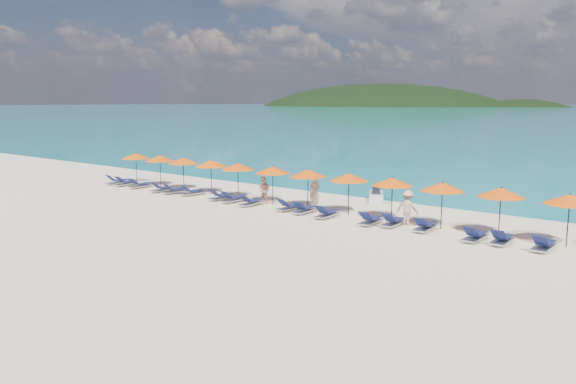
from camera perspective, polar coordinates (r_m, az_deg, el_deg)
The scene contains 37 objects.
ground at distance 27.81m, azimuth -3.86°, elevation -3.22°, with size 1400.00×1400.00×0.00m, color beige.
headland_main at distance 645.68m, azimuth 8.95°, elevation 5.23°, with size 374.00×242.00×126.50m.
headland_small at distance 605.34m, azimuth 22.39°, elevation 4.67°, with size 162.00×126.00×85.50m.
jetski at distance 34.24m, azimuth 8.94°, elevation -0.40°, with size 1.79×2.30×0.78m.
beachgoer_a at distance 31.76m, azimuth 2.73°, elevation 0.01°, with size 0.66×0.43×1.80m, color tan.
beachgoer_b at distance 32.91m, azimuth -2.45°, elevation 0.17°, with size 0.78×0.45×1.61m, color tan.
beachgoer_c at distance 27.93m, azimuth 12.04°, elevation -1.54°, with size 1.11×0.52×1.73m, color tan.
umbrella_0 at distance 42.56m, azimuth -15.20°, elevation 3.56°, with size 2.10×2.10×2.28m.
umbrella_1 at distance 40.38m, azimuth -12.89°, elevation 3.36°, with size 2.10×2.10×2.28m.
umbrella_2 at distance 38.40m, azimuth -10.61°, elevation 3.15°, with size 2.10×2.10×2.28m.
umbrella_3 at distance 36.42m, azimuth -7.84°, elevation 2.89°, with size 2.10×2.10×2.28m.
umbrella_4 at distance 34.57m, azimuth -5.12°, elevation 2.61°, with size 2.10×2.10×2.28m.
umbrella_5 at distance 32.70m, azimuth -1.56°, elevation 2.26°, with size 2.10×2.10×2.28m.
umbrella_6 at distance 31.15m, azimuth 2.04°, elevation 1.91°, with size 2.10×2.10×2.28m.
umbrella_7 at distance 29.69m, azimuth 6.21°, elevation 1.50°, with size 2.10×2.10×2.28m.
umbrella_8 at distance 28.38m, azimuth 10.56°, elevation 1.04°, with size 2.10×2.10×2.28m.
umbrella_9 at distance 27.22m, azimuth 15.43°, elevation 0.52°, with size 2.10×2.10×2.28m.
umbrella_10 at distance 26.37m, azimuth 20.83°, elevation -0.03°, with size 2.10×2.10×2.28m.
umbrella_11 at distance 25.64m, azimuth 26.72°, elevation -0.67°, with size 2.10×2.10×2.28m.
lounger_0 at distance 42.51m, azimuth -16.98°, elevation 1.06°, with size 0.64×1.71×0.66m.
lounger_1 at distance 41.58m, azimuth -16.16°, elevation 0.92°, with size 0.78×1.75×0.66m.
lounger_2 at distance 40.26m, azimuth -14.83°, elevation 0.72°, with size 0.69×1.73×0.66m.
lounger_3 at distance 38.17m, azimuth -12.67°, elevation 0.35°, with size 0.70×1.73×0.66m.
lounger_4 at distance 37.34m, azimuth -11.46°, elevation 0.19°, with size 0.78×1.75×0.66m.
lounger_5 at distance 36.40m, azimuth -9.68°, elevation 0.01°, with size 0.79×1.76×0.66m.
lounger_6 at distance 34.46m, azimuth -6.83°, elevation -0.44°, with size 0.77×1.75×0.66m.
lounger_7 at distance 33.59m, azimuth -5.60°, elevation -0.67°, with size 0.75×1.74×0.66m.
lounger_8 at distance 32.36m, azimuth -3.84°, elevation -1.02°, with size 0.73×1.74×0.66m.
lounger_9 at distance 30.93m, azimuth 0.12°, elevation -1.48°, with size 0.76×1.75×0.66m.
lounger_10 at distance 30.18m, azimuth 1.67°, elevation -1.75°, with size 0.71×1.73×0.66m.
lounger_11 at distance 29.12m, azimuth 3.92°, elevation -2.18°, with size 0.75×1.74×0.66m.
lounger_12 at distance 27.75m, azimuth 8.37°, elevation -2.82°, with size 0.74×1.74×0.66m.
lounger_13 at distance 27.57m, azimuth 10.62°, elevation -2.96°, with size 0.71×1.73×0.66m.
lounger_14 at distance 26.88m, azimuth 13.73°, elevation -3.39°, with size 0.75×1.74×0.66m.
lounger_15 at distance 25.61m, azimuth 18.46°, elevation -4.23°, with size 0.64×1.71×0.66m.
lounger_16 at distance 25.42m, azimuth 20.90°, elevation -4.46°, with size 0.67×1.72×0.66m.
lounger_17 at distance 25.02m, azimuth 24.53°, elevation -4.91°, with size 0.64×1.71×0.66m.
Camera 1 is at (18.34, -20.02, 5.99)m, focal length 35.00 mm.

